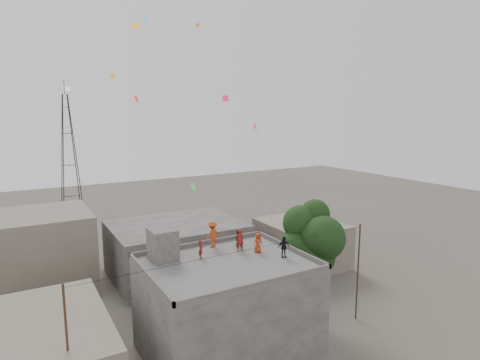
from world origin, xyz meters
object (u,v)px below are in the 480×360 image
object	(u,v)px
tree	(312,242)
transmission_tower	(69,158)
person_dark_adult	(284,247)
stair_head_box	(163,244)
person_red_adult	(240,240)

from	to	relation	value
tree	transmission_tower	world-z (taller)	transmission_tower
transmission_tower	person_dark_adult	world-z (taller)	transmission_tower
stair_head_box	tree	world-z (taller)	tree
stair_head_box	person_red_adult	world-z (taller)	stair_head_box
transmission_tower	stair_head_box	bearing A→B (deg)	-88.77
stair_head_box	person_red_adult	xyz separation A→B (m)	(4.97, -1.18, -0.22)
transmission_tower	person_red_adult	xyz separation A→B (m)	(5.77, -38.58, -2.19)
tree	person_red_adult	distance (m)	5.71
transmission_tower	tree	bearing A→B (deg)	-73.91
transmission_tower	person_dark_adult	distance (m)	41.75
person_dark_adult	transmission_tower	bearing A→B (deg)	106.31
tree	transmission_tower	xyz separation A→B (m)	(-11.37, 39.40, 2.97)
person_red_adult	stair_head_box	bearing A→B (deg)	2.80
stair_head_box	person_red_adult	size ratio (longest dim) A/B	1.28
stair_head_box	transmission_tower	bearing A→B (deg)	91.23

